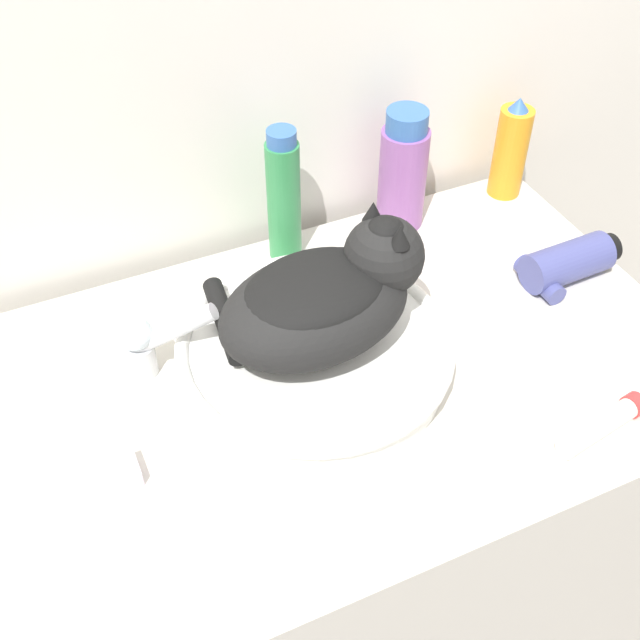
% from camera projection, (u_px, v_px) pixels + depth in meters
% --- Properties ---
extents(wall_back, '(8.00, 0.05, 2.40)m').
position_uv_depth(wall_back, '(236.00, 52.00, 1.15)').
color(wall_back, silver).
rests_on(wall_back, ground_plane).
extents(vanity_counter, '(1.00, 0.63, 0.89)m').
position_uv_depth(vanity_counter, '(338.00, 539.00, 1.43)').
color(vanity_counter, beige).
rests_on(vanity_counter, ground_plane).
extents(sink_basin, '(0.38, 0.38, 0.06)m').
position_uv_depth(sink_basin, '(315.00, 353.00, 1.10)').
color(sink_basin, white).
rests_on(sink_basin, vanity_counter).
extents(cat, '(0.30, 0.25, 0.17)m').
position_uv_depth(cat, '(326.00, 295.00, 1.04)').
color(cat, black).
rests_on(cat, sink_basin).
extents(faucet, '(0.13, 0.08, 0.12)m').
position_uv_depth(faucet, '(147.00, 341.00, 1.07)').
color(faucet, silver).
rests_on(faucet, vanity_counter).
extents(shampoo_bottle_tall, '(0.05, 0.05, 0.23)m').
position_uv_depth(shampoo_bottle_tall, '(284.00, 197.00, 1.23)').
color(shampoo_bottle_tall, '#338C4C').
rests_on(shampoo_bottle_tall, vanity_counter).
extents(spray_bottle_trigger, '(0.06, 0.06, 0.18)m').
position_uv_depth(spray_bottle_trigger, '(511.00, 150.00, 1.37)').
color(spray_bottle_trigger, orange).
rests_on(spray_bottle_trigger, vanity_counter).
extents(mouthwash_bottle, '(0.08, 0.08, 0.21)m').
position_uv_depth(mouthwash_bottle, '(403.00, 172.00, 1.29)').
color(mouthwash_bottle, '#93569E').
rests_on(mouthwash_bottle, vanity_counter).
extents(cream_tube, '(0.14, 0.05, 0.03)m').
position_uv_depth(cream_tube, '(603.00, 425.00, 1.03)').
color(cream_tube, silver).
rests_on(cream_tube, vanity_counter).
extents(hair_dryer, '(0.16, 0.09, 0.06)m').
position_uv_depth(hair_dryer, '(566.00, 264.00, 1.24)').
color(hair_dryer, '#474C8C').
rests_on(hair_dryer, vanity_counter).
extents(soap_bar, '(0.08, 0.04, 0.02)m').
position_uv_depth(soap_bar, '(106.00, 478.00, 0.97)').
color(soap_bar, silver).
rests_on(soap_bar, vanity_counter).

